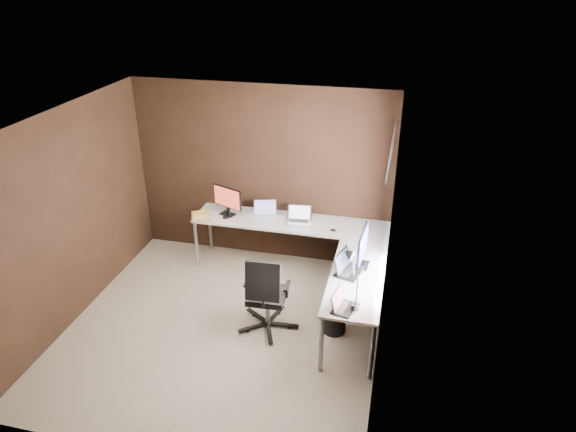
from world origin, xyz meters
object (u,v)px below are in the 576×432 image
(laptop_silver, at_px, (299,218))
(wastebasket, at_px, (334,320))
(laptop_black_small, at_px, (341,305))
(book_stack, at_px, (201,216))
(drawer_pedestal, at_px, (356,270))
(monitor_right, at_px, (363,246))
(desk_lamp, at_px, (352,273))
(laptop_white, at_px, (265,213))
(laptop_black_big, at_px, (347,268))
(office_chair, at_px, (267,307))
(monitor_left, at_px, (227,199))

(laptop_silver, height_order, wastebasket, laptop_silver)
(laptop_black_small, xyz_separation_m, book_stack, (-2.14, 1.56, -0.00))
(drawer_pedestal, xyz_separation_m, laptop_black_small, (-0.02, -1.41, 0.47))
(monitor_right, height_order, desk_lamp, desk_lamp)
(desk_lamp, bearing_deg, book_stack, 138.69)
(monitor_right, bearing_deg, wastebasket, 148.96)
(laptop_white, bearing_deg, monitor_right, -49.89)
(laptop_black_big, distance_m, desk_lamp, 0.70)
(laptop_white, relative_size, laptop_silver, 1.03)
(laptop_silver, bearing_deg, drawer_pedestal, -28.34)
(desk_lamp, xyz_separation_m, wastebasket, (-0.20, 0.44, -0.96))
(book_stack, xyz_separation_m, office_chair, (1.24, -1.16, -0.48))
(drawer_pedestal, relative_size, office_chair, 0.60)
(monitor_right, distance_m, laptop_black_small, 0.90)
(desk_lamp, bearing_deg, laptop_white, 120.62)
(monitor_left, bearing_deg, laptop_black_small, -22.25)
(monitor_left, distance_m, laptop_white, 0.55)
(laptop_black_big, height_order, book_stack, laptop_black_big)
(laptop_silver, height_order, desk_lamp, desk_lamp)
(book_stack, relative_size, wastebasket, 1.04)
(laptop_white, height_order, laptop_black_small, laptop_white)
(laptop_silver, bearing_deg, monitor_right, -49.31)
(book_stack, height_order, wastebasket, book_stack)
(monitor_right, height_order, laptop_silver, monitor_right)
(monitor_left, bearing_deg, laptop_white, 30.54)
(monitor_left, bearing_deg, laptop_silver, 22.36)
(monitor_left, xyz_separation_m, laptop_silver, (1.00, 0.01, -0.18))
(laptop_black_big, relative_size, office_chair, 0.42)
(laptop_silver, height_order, book_stack, laptop_silver)
(laptop_white, height_order, desk_lamp, desk_lamp)
(wastebasket, bearing_deg, office_chair, -170.96)
(laptop_silver, relative_size, wastebasket, 1.12)
(monitor_left, bearing_deg, wastebasket, -14.30)
(desk_lamp, height_order, wastebasket, desk_lamp)
(laptop_silver, distance_m, desk_lamp, 1.94)
(drawer_pedestal, distance_m, wastebasket, 0.91)
(drawer_pedestal, height_order, laptop_silver, laptop_silver)
(monitor_left, relative_size, book_stack, 1.38)
(drawer_pedestal, xyz_separation_m, laptop_black_big, (-0.05, -0.72, 0.48))
(drawer_pedestal, relative_size, monitor_left, 1.35)
(laptop_silver, relative_size, laptop_black_small, 1.08)
(book_stack, distance_m, desk_lamp, 2.68)
(wastebasket, bearing_deg, drawer_pedestal, 80.75)
(laptop_white, height_order, laptop_black_big, laptop_black_big)
(wastebasket, bearing_deg, monitor_right, 54.66)
(monitor_right, xyz_separation_m, desk_lamp, (-0.04, -0.77, 0.13))
(laptop_silver, relative_size, book_stack, 1.07)
(monitor_right, bearing_deg, drawer_pedestal, 13.91)
(laptop_silver, bearing_deg, desk_lamp, -66.87)
(laptop_black_big, relative_size, book_stack, 1.30)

